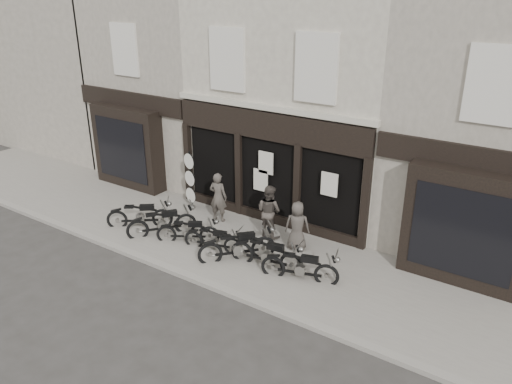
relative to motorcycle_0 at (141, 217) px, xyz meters
The scene contains 18 objects.
ground_plane 3.36m from the motorcycle_0, ahead, with size 90.00×90.00×0.00m, color #2D2B28.
pavement 3.41m from the motorcycle_0, 11.44° to the left, with size 30.00×4.20×0.12m, color slate.
kerb 3.65m from the motorcycle_0, 23.98° to the right, with size 30.00×0.25×0.13m, color gray.
central_building 7.56m from the motorcycle_0, 59.86° to the left, with size 7.30×6.22×8.34m.
neighbour_left 7.38m from the motorcycle_0, 118.11° to the left, with size 5.60×6.73×8.34m.
neighbour_right 11.78m from the motorcycle_0, 30.37° to the left, with size 5.60×6.73×8.34m.
filler_left 13.11m from the motorcycle_0, 152.69° to the left, with size 11.00×6.00×8.20m, color #9D9485.
motorcycle_0 is the anchor object (origin of this frame).
motorcycle_1 1.03m from the motorcycle_0, ahead, with size 1.61×1.93×1.09m.
motorcycle_2 2.06m from the motorcycle_0, ahead, with size 1.79×1.27×0.96m.
motorcycle_3 3.05m from the motorcycle_0, ahead, with size 1.90×0.75×0.92m.
motorcycle_4 4.00m from the motorcycle_0, ahead, with size 1.76×1.90×1.12m.
motorcycle_5 4.95m from the motorcycle_0, ahead, with size 2.26×0.65×1.08m.
motorcycle_6 6.07m from the motorcycle_0, ahead, with size 2.12×0.94×1.05m.
man_left 2.68m from the motorcycle_0, 42.89° to the left, with size 0.63×0.41×1.72m, color #443E37.
man_centre 4.38m from the motorcycle_0, 23.94° to the left, with size 0.85×0.66×1.74m, color #423B35.
man_right 5.38m from the motorcycle_0, 16.54° to the left, with size 0.76×0.49×1.55m, color #403A35.
advert_sign_post 2.19m from the motorcycle_0, 76.08° to the left, with size 0.55×0.36×2.28m.
Camera 1 is at (8.29, -10.15, 7.60)m, focal length 35.00 mm.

